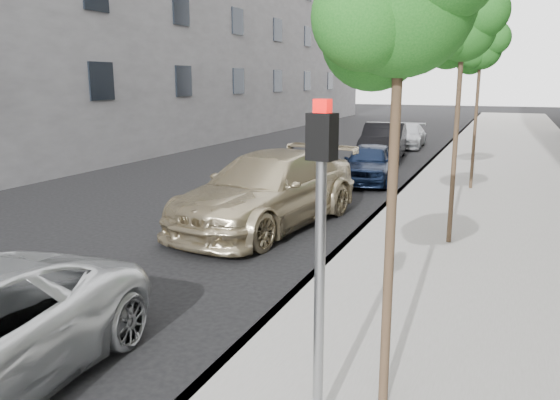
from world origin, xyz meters
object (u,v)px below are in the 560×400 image
Objects in this scene: tree_far at (482,49)px; sedan_blue at (369,163)px; tree_near at (404,1)px; suv at (268,190)px; signal_pole at (320,233)px; sedan_black at (383,142)px; tree_mid at (465,29)px; sedan_rear at (408,136)px.

tree_far reaches higher than sedan_blue.
tree_near is 0.80× the size of suv.
tree_far is at bearing 99.05° from signal_pole.
sedan_black is at bearing 123.99° from tree_far.
tree_mid is at bearing -69.58° from sedan_blue.
tree_near is 1.22× the size of sedan_blue.
tree_near reaches higher than sedan_black.
tree_near reaches higher than sedan_rear.
tree_mid is 1.61× the size of signal_pole.
signal_pole is 25.45m from sedan_rear.
sedan_rear is (-0.58, 11.00, -0.07)m from sedan_blue.
tree_far is (-0.00, 13.00, 0.24)m from tree_near.
tree_mid reaches higher than tree_far.
sedan_blue is 5.83m from sedan_black.
signal_pole is (-0.54, -0.65, -2.07)m from tree_near.
sedan_blue is at bearing 113.02° from signal_pole.
signal_pole is 14.53m from sedan_blue.
sedan_blue is 0.95× the size of sedan_rear.
tree_near is at bearing -81.53° from sedan_blue.
sedan_blue is 11.01m from sedan_rear.
sedan_blue is (-3.48, 7.01, -3.82)m from tree_mid.
sedan_rear is at bearing 81.73° from sedan_black.
tree_far is at bearing 90.00° from tree_near.
sedan_rear is at bearing 87.08° from sedan_blue.
tree_mid is 1.28× the size of sedan_blue.
tree_far is at bearing -14.26° from sedan_blue.
signal_pole is at bearing -85.79° from sedan_black.
suv reaches higher than sedan_blue.
sedan_rear is at bearing 109.44° from tree_far.
suv is at bearing 128.69° from signal_pole.
tree_mid is 7.55m from signal_pole.
tree_far reaches higher than tree_near.
tree_mid is 5.67m from suv.
signal_pole is 8.41m from suv.
tree_near is 6.51m from tree_mid.
tree_near is 8.68m from suv.
tree_mid is 8.70m from sedan_blue.
sedan_black is (0.12, 12.56, -0.07)m from suv.
signal_pole is (-0.54, -7.15, -2.36)m from tree_mid.
suv is 17.78m from sedan_rear.
signal_pole is at bearing -92.28° from tree_far.
tree_near is at bearing -83.89° from sedan_black.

